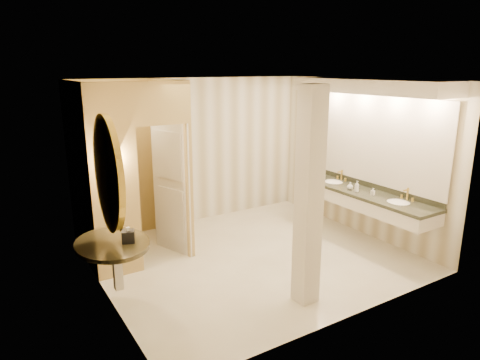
{
  "coord_description": "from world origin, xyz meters",
  "views": [
    {
      "loc": [
        -3.42,
        -5.14,
        2.88
      ],
      "look_at": [
        -0.1,
        0.2,
        1.22
      ],
      "focal_mm": 32.0,
      "sensor_mm": 36.0,
      "label": 1
    }
  ],
  "objects": [
    {
      "name": "console_shelf",
      "position": [
        -2.21,
        -0.35,
        1.35
      ],
      "size": [
        1.06,
        1.06,
        1.98
      ],
      "color": "black",
      "rests_on": "floor"
    },
    {
      "name": "wall_left",
      "position": [
        -2.25,
        0.0,
        1.35
      ],
      "size": [
        0.02,
        4.0,
        2.7
      ],
      "primitive_type": "cube",
      "color": "silver",
      "rests_on": "floor"
    },
    {
      "name": "vanity",
      "position": [
        1.98,
        -0.4,
        1.63
      ],
      "size": [
        0.75,
        2.82,
        2.09
      ],
      "color": "silver",
      "rests_on": "floor"
    },
    {
      "name": "wall_sconce",
      "position": [
        -1.93,
        0.43,
        1.73
      ],
      "size": [
        0.14,
        0.14,
        0.42
      ],
      "color": "gold",
      "rests_on": "toilet_closet"
    },
    {
      "name": "toilet",
      "position": [
        -1.95,
        1.26,
        0.42
      ],
      "size": [
        0.49,
        0.83,
        0.84
      ],
      "primitive_type": "imported",
      "rotation": [
        0.0,
        0.0,
        3.16
      ],
      "color": "white",
      "rests_on": "floor"
    },
    {
      "name": "soap_bottle_c",
      "position": [
        1.82,
        -0.37,
        0.97
      ],
      "size": [
        0.08,
        0.08,
        0.19
      ],
      "primitive_type": "imported",
      "rotation": [
        0.0,
        0.0,
        -0.05
      ],
      "color": "#C6B28C",
      "rests_on": "vanity"
    },
    {
      "name": "wall_front",
      "position": [
        0.0,
        -2.0,
        1.35
      ],
      "size": [
        4.5,
        0.02,
        2.7
      ],
      "primitive_type": "cube",
      "color": "silver",
      "rests_on": "floor"
    },
    {
      "name": "toilet_closet",
      "position": [
        -1.12,
        0.97,
        1.39
      ],
      "size": [
        1.5,
        1.55,
        2.7
      ],
      "color": "#DFBB74",
      "rests_on": "floor"
    },
    {
      "name": "soap_bottle_b",
      "position": [
        1.83,
        -0.22,
        0.94
      ],
      "size": [
        0.13,
        0.13,
        0.13
      ],
      "primitive_type": "imported",
      "rotation": [
        0.0,
        0.0,
        -0.34
      ],
      "color": "silver",
      "rests_on": "vanity"
    },
    {
      "name": "wall_back",
      "position": [
        0.0,
        2.0,
        1.35
      ],
      "size": [
        4.5,
        0.02,
        2.7
      ],
      "primitive_type": "cube",
      "color": "silver",
      "rests_on": "floor"
    },
    {
      "name": "pillar",
      "position": [
        -0.13,
        -1.41,
        1.35
      ],
      "size": [
        0.26,
        0.26,
        2.7
      ],
      "primitive_type": "cube",
      "color": "silver",
      "rests_on": "floor"
    },
    {
      "name": "wall_right",
      "position": [
        2.25,
        0.0,
        1.35
      ],
      "size": [
        0.02,
        4.0,
        2.7
      ],
      "primitive_type": "cube",
      "color": "silver",
      "rests_on": "floor"
    },
    {
      "name": "soap_bottle_a",
      "position": [
        1.9,
        -0.65,
        0.93
      ],
      "size": [
        0.06,
        0.06,
        0.12
      ],
      "primitive_type": "imported",
      "rotation": [
        0.0,
        0.0,
        0.15
      ],
      "color": "beige",
      "rests_on": "vanity"
    },
    {
      "name": "floor",
      "position": [
        0.0,
        0.0,
        0.0
      ],
      "size": [
        4.5,
        4.5,
        0.0
      ],
      "primitive_type": "plane",
      "color": "white",
      "rests_on": "ground"
    },
    {
      "name": "tissue_box",
      "position": [
        -2.06,
        -0.45,
        0.95
      ],
      "size": [
        0.18,
        0.18,
        0.14
      ],
      "primitive_type": "cube",
      "rotation": [
        0.0,
        0.0,
        -0.36
      ],
      "color": "black",
      "rests_on": "console_shelf"
    },
    {
      "name": "ceiling",
      "position": [
        0.0,
        0.0,
        2.7
      ],
      "size": [
        4.5,
        4.5,
        0.0
      ],
      "primitive_type": "plane",
      "rotation": [
        3.14,
        0.0,
        0.0
      ],
      "color": "white",
      "rests_on": "wall_back"
    }
  ]
}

